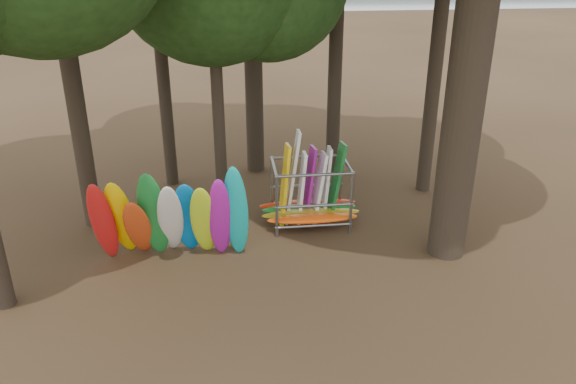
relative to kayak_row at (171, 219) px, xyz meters
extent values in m
plane|color=#47331E|center=(2.61, -0.37, -1.29)|extent=(120.00, 120.00, 0.00)
plane|color=gray|center=(2.61, 59.63, -1.29)|extent=(160.00, 160.00, 0.00)
cylinder|color=black|center=(-2.60, 2.62, 5.09)|extent=(0.51, 0.51, 12.76)
cylinder|color=black|center=(-0.43, 5.56, 3.91)|extent=(0.42, 0.42, 10.41)
cylinder|color=black|center=(5.46, 5.97, 4.50)|extent=(0.49, 0.49, 11.58)
cylinder|color=black|center=(1.36, 3.00, 3.11)|extent=(0.36, 0.36, 8.80)
ellipsoid|color=red|center=(-1.70, -0.06, 0.03)|extent=(0.62, 1.41, 2.77)
ellipsoid|color=#FFD102|center=(-1.27, 0.18, 0.00)|extent=(0.74, 1.56, 2.72)
ellipsoid|color=#CA3F15|center=(-0.84, 0.02, -0.22)|extent=(0.70, 1.71, 2.32)
ellipsoid|color=#19742D|center=(-0.42, -0.04, 0.14)|extent=(0.75, 1.49, 2.98)
ellipsoid|color=silver|center=(0.01, -0.06, 0.01)|extent=(0.83, 2.01, 2.77)
ellipsoid|color=#0466BC|center=(0.43, 0.20, -0.10)|extent=(0.78, 1.20, 2.48)
ellipsoid|color=#B4D81F|center=(0.86, -0.01, -0.10)|extent=(0.76, 1.36, 2.49)
ellipsoid|color=#9A1891|center=(1.29, -0.09, 0.01)|extent=(0.64, 1.24, 2.71)
ellipsoid|color=#0E9E9A|center=(1.71, -0.09, 0.15)|extent=(0.77, 1.16, 2.97)
ellipsoid|color=#FF550E|center=(3.98, 1.32, -0.87)|extent=(2.71, 0.55, 0.24)
ellipsoid|color=#A68E16|center=(3.98, 1.65, -0.87)|extent=(2.99, 0.55, 0.24)
ellipsoid|color=#1A792B|center=(3.98, 2.02, -0.87)|extent=(2.94, 0.55, 0.24)
ellipsoid|color=red|center=(3.98, 2.33, -0.87)|extent=(3.07, 0.55, 0.24)
cube|color=yellow|center=(3.21, 1.92, -0.04)|extent=(0.39, 0.79, 2.53)
cube|color=silver|center=(3.47, 2.09, 0.14)|extent=(0.53, 0.78, 2.88)
cube|color=white|center=(3.73, 1.96, -0.19)|extent=(0.32, 0.75, 2.24)
cube|color=#8E177F|center=(3.98, 2.13, -0.13)|extent=(0.44, 0.79, 2.36)
cube|color=white|center=(4.24, 1.94, -0.19)|extent=(0.51, 0.79, 2.23)
cube|color=silver|center=(4.50, 2.06, -0.14)|extent=(0.32, 0.75, 2.35)
cube|color=#166627|center=(4.76, 1.93, -0.04)|extent=(0.59, 0.81, 2.51)
camera|label=1|loc=(1.51, -13.35, 6.60)|focal=35.00mm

